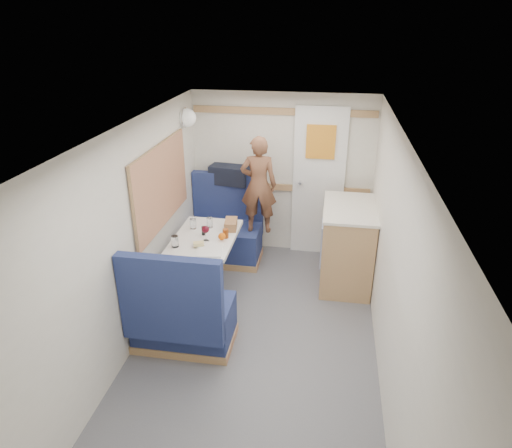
% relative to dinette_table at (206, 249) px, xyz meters
% --- Properties ---
extents(floor, '(4.50, 4.50, 0.00)m').
position_rel_dinette_table_xyz_m(floor, '(0.65, -1.00, -0.57)').
color(floor, '#515156').
rests_on(floor, ground).
extents(ceiling, '(4.50, 4.50, 0.00)m').
position_rel_dinette_table_xyz_m(ceiling, '(0.65, -1.00, 1.43)').
color(ceiling, silver).
rests_on(ceiling, wall_back).
extents(wall_back, '(2.20, 0.02, 2.00)m').
position_rel_dinette_table_xyz_m(wall_back, '(0.65, 1.25, 0.43)').
color(wall_back, silver).
rests_on(wall_back, floor).
extents(wall_left, '(0.02, 4.50, 2.00)m').
position_rel_dinette_table_xyz_m(wall_left, '(-0.45, -1.00, 0.43)').
color(wall_left, silver).
rests_on(wall_left, floor).
extents(wall_right, '(0.02, 4.50, 2.00)m').
position_rel_dinette_table_xyz_m(wall_right, '(1.75, -1.00, 0.43)').
color(wall_right, silver).
rests_on(wall_right, floor).
extents(oak_trim_low, '(2.15, 0.02, 0.08)m').
position_rel_dinette_table_xyz_m(oak_trim_low, '(0.65, 1.23, 0.28)').
color(oak_trim_low, '#9F6648').
rests_on(oak_trim_low, wall_back).
extents(oak_trim_high, '(2.15, 0.02, 0.08)m').
position_rel_dinette_table_xyz_m(oak_trim_high, '(0.65, 1.23, 1.21)').
color(oak_trim_high, '#9F6648').
rests_on(oak_trim_high, wall_back).
extents(side_window, '(0.04, 1.30, 0.72)m').
position_rel_dinette_table_xyz_m(side_window, '(-0.43, 0.00, 0.68)').
color(side_window, '#A5B297').
rests_on(side_window, wall_left).
extents(rear_door, '(0.62, 0.12, 1.86)m').
position_rel_dinette_table_xyz_m(rear_door, '(1.10, 1.22, 0.41)').
color(rear_door, white).
rests_on(rear_door, wall_back).
extents(dinette_table, '(0.62, 0.92, 0.72)m').
position_rel_dinette_table_xyz_m(dinette_table, '(0.00, 0.00, 0.00)').
color(dinette_table, white).
rests_on(dinette_table, floor).
extents(bench_far, '(0.90, 0.59, 1.05)m').
position_rel_dinette_table_xyz_m(bench_far, '(-0.00, 0.86, -0.27)').
color(bench_far, navy).
rests_on(bench_far, floor).
extents(bench_near, '(0.90, 0.59, 1.05)m').
position_rel_dinette_table_xyz_m(bench_near, '(-0.00, -0.86, -0.27)').
color(bench_near, navy).
rests_on(bench_near, floor).
extents(ledge, '(0.90, 0.14, 0.04)m').
position_rel_dinette_table_xyz_m(ledge, '(-0.00, 1.12, 0.31)').
color(ledge, '#9F6648').
rests_on(ledge, bench_far).
extents(dome_light, '(0.20, 0.20, 0.20)m').
position_rel_dinette_table_xyz_m(dome_light, '(-0.39, 0.85, 1.18)').
color(dome_light, white).
rests_on(dome_light, wall_left).
extents(galley_counter, '(0.57, 0.92, 0.92)m').
position_rel_dinette_table_xyz_m(galley_counter, '(1.47, 0.55, -0.10)').
color(galley_counter, '#9F6648').
rests_on(galley_counter, floor).
extents(person, '(0.44, 0.30, 1.15)m').
position_rel_dinette_table_xyz_m(person, '(0.43, 0.79, 0.46)').
color(person, brown).
rests_on(person, bench_far).
extents(duffel_bag, '(0.50, 0.29, 0.23)m').
position_rel_dinette_table_xyz_m(duffel_bag, '(0.02, 1.12, 0.45)').
color(duffel_bag, black).
rests_on(duffel_bag, ledge).
extents(tray, '(0.29, 0.35, 0.02)m').
position_rel_dinette_table_xyz_m(tray, '(0.13, -0.30, 0.16)').
color(tray, white).
rests_on(tray, dinette_table).
extents(orange_fruit, '(0.08, 0.08, 0.08)m').
position_rel_dinette_table_xyz_m(orange_fruit, '(0.20, -0.09, 0.21)').
color(orange_fruit, '#E64E0A').
rests_on(orange_fruit, tray).
extents(cheese_block, '(0.12, 0.10, 0.04)m').
position_rel_dinette_table_xyz_m(cheese_block, '(0.00, -0.25, 0.19)').
color(cheese_block, '#DFC481').
rests_on(cheese_block, tray).
extents(wine_glass, '(0.08, 0.08, 0.17)m').
position_rel_dinette_table_xyz_m(wine_glass, '(0.04, -0.11, 0.28)').
color(wine_glass, white).
rests_on(wine_glass, dinette_table).
extents(tumbler_left, '(0.07, 0.07, 0.12)m').
position_rel_dinette_table_xyz_m(tumbler_left, '(-0.23, -0.28, 0.21)').
color(tumbler_left, silver).
rests_on(tumbler_left, dinette_table).
extents(tumbler_mid, '(0.07, 0.07, 0.11)m').
position_rel_dinette_table_xyz_m(tumbler_mid, '(-0.17, 0.15, 0.21)').
color(tumbler_mid, white).
rests_on(tumbler_mid, dinette_table).
extents(tumbler_right, '(0.07, 0.07, 0.11)m').
position_rel_dinette_table_xyz_m(tumbler_right, '(-0.01, 0.22, 0.21)').
color(tumbler_right, white).
rests_on(tumbler_right, dinette_table).
extents(beer_glass, '(0.06, 0.06, 0.10)m').
position_rel_dinette_table_xyz_m(beer_glass, '(0.22, -0.01, 0.20)').
color(beer_glass, brown).
rests_on(beer_glass, dinette_table).
extents(pepper_grinder, '(0.04, 0.04, 0.09)m').
position_rel_dinette_table_xyz_m(pepper_grinder, '(-0.02, 0.02, 0.20)').
color(pepper_grinder, black).
rests_on(pepper_grinder, dinette_table).
extents(bread_loaf, '(0.15, 0.24, 0.10)m').
position_rel_dinette_table_xyz_m(bread_loaf, '(0.22, 0.22, 0.20)').
color(bread_loaf, brown).
rests_on(bread_loaf, dinette_table).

